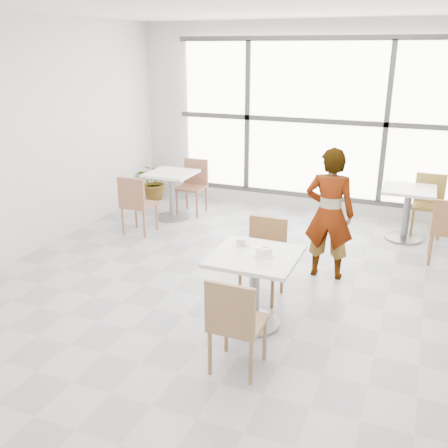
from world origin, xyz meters
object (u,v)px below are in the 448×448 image
at_px(bg_table_left, 172,188).
at_px(main_table, 255,276).
at_px(chair_near, 235,320).
at_px(oatmeal_bowl, 264,251).
at_px(person, 329,214).
at_px(plant_left, 155,182).
at_px(chair_far, 264,252).
at_px(bg_chair_right_far, 429,200).
at_px(bg_chair_left_near, 136,202).
at_px(bg_chair_left_far, 193,182).
at_px(bg_table_right, 407,206).
at_px(coffee_cup, 241,242).

bearing_deg(bg_table_left, main_table, -48.81).
relative_size(chair_near, oatmeal_bowl, 4.14).
xyz_separation_m(person, bg_table_left, (-2.70, 1.21, -0.29)).
height_order(oatmeal_bowl, plant_left, oatmeal_bowl).
height_order(chair_far, plant_left, chair_far).
distance_m(main_table, bg_chair_right_far, 3.72).
bearing_deg(bg_table_left, bg_chair_left_near, -98.06).
bearing_deg(oatmeal_bowl, plant_left, 132.63).
relative_size(chair_near, chair_far, 1.00).
relative_size(chair_far, bg_table_left, 1.16).
distance_m(main_table, bg_chair_left_far, 3.69).
relative_size(chair_far, bg_table_right, 1.16).
xyz_separation_m(oatmeal_bowl, bg_table_left, (-2.36, 2.58, -0.31)).
height_order(bg_table_right, bg_chair_right_far, bg_chair_right_far).
bearing_deg(bg_chair_left_far, chair_far, -50.16).
bearing_deg(chair_near, chair_far, -81.71).
height_order(chair_near, bg_table_right, chair_near).
relative_size(coffee_cup, bg_chair_right_far, 0.18).
height_order(main_table, bg_table_left, same).
bearing_deg(bg_chair_left_far, bg_table_right, -0.23).
bearing_deg(oatmeal_bowl, chair_far, 106.85).
relative_size(bg_chair_left_far, plant_left, 1.33).
bearing_deg(bg_table_left, coffee_cup, -49.61).
bearing_deg(bg_table_right, bg_chair_left_far, 179.77).
xyz_separation_m(chair_near, bg_table_right, (1.12, 3.81, -0.01)).
bearing_deg(plant_left, bg_table_right, -5.10).
bearing_deg(chair_near, coffee_cup, -72.17).
bearing_deg(main_table, bg_chair_right_far, 66.34).
height_order(chair_near, oatmeal_bowl, chair_near).
distance_m(chair_far, bg_chair_left_far, 3.10).
height_order(main_table, bg_chair_left_far, bg_chair_left_far).
bearing_deg(chair_far, chair_near, -81.71).
relative_size(chair_far, plant_left, 1.33).
height_order(person, bg_table_right, person).
bearing_deg(bg_chair_right_far, chair_near, -108.36).
height_order(bg_table_right, plant_left, bg_table_right).
height_order(chair_near, bg_chair_left_far, same).
height_order(bg_table_left, bg_chair_right_far, bg_chair_right_far).
bearing_deg(oatmeal_bowl, main_table, -167.20).
relative_size(main_table, coffee_cup, 5.03).
distance_m(coffee_cup, bg_table_left, 3.20).
xyz_separation_m(bg_table_left, bg_chair_left_near, (-0.12, -0.86, 0.01)).
distance_m(chair_far, bg_chair_right_far, 3.20).
relative_size(coffee_cup, bg_table_left, 0.21).
bearing_deg(plant_left, chair_near, -53.23).
distance_m(bg_table_left, bg_chair_right_far, 3.86).
bearing_deg(coffee_cup, main_table, -39.31).
height_order(bg_table_left, bg_table_right, same).
bearing_deg(plant_left, coffee_cup, -48.83).
bearing_deg(chair_near, bg_table_left, -55.00).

